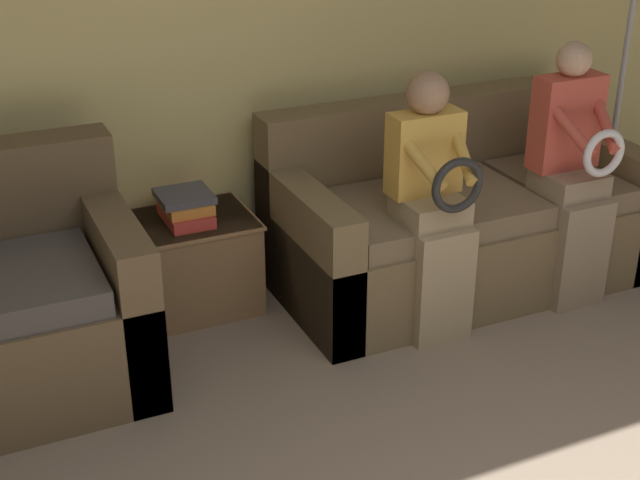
{
  "coord_description": "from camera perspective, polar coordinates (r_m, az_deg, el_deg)",
  "views": [
    {
      "loc": [
        -1.39,
        -0.88,
        2.12
      ],
      "look_at": [
        -0.15,
        1.82,
        0.72
      ],
      "focal_mm": 50.0,
      "sensor_mm": 36.0,
      "label": 1
    }
  ],
  "objects": [
    {
      "name": "child_left_seated",
      "position": [
        3.88,
        7.25,
        2.8
      ],
      "size": [
        0.33,
        0.38,
        1.18
      ],
      "color": "tan",
      "rests_on": "ground_plane"
    },
    {
      "name": "side_shelf",
      "position": [
        4.24,
        -8.32,
        -1.42
      ],
      "size": [
        0.6,
        0.47,
        0.46
      ],
      "color": "olive",
      "rests_on": "ground_plane"
    },
    {
      "name": "book_stack",
      "position": [
        4.11,
        -8.61,
        2.12
      ],
      "size": [
        0.24,
        0.29,
        0.14
      ],
      "color": "#BC3833",
      "rests_on": "side_shelf"
    },
    {
      "name": "couch_main",
      "position": [
        4.49,
        8.71,
        1.26
      ],
      "size": [
        1.83,
        0.9,
        0.88
      ],
      "color": "brown",
      "rests_on": "ground_plane"
    },
    {
      "name": "wall_back",
      "position": [
        4.27,
        -5.24,
        13.74
      ],
      "size": [
        7.67,
        0.06,
        2.55
      ],
      "color": "#DBCC7F",
      "rests_on": "ground_plane"
    },
    {
      "name": "child_right_seated",
      "position": [
        4.31,
        15.9,
        4.52
      ],
      "size": [
        0.33,
        0.37,
        1.23
      ],
      "color": "gray",
      "rests_on": "ground_plane"
    }
  ]
}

